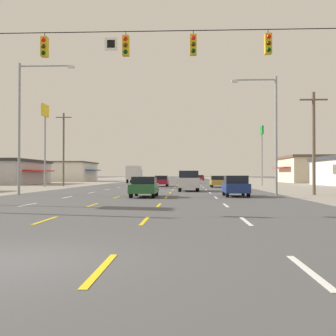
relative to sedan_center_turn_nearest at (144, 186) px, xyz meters
The scene contains 22 objects.
ground_plane 43.35m from the sedan_center_turn_nearest, 90.21° to the left, with size 572.00×572.00×0.00m, color #4C4C4F.
lot_apron_left 50.00m from the sedan_center_turn_nearest, 119.88° to the left, with size 28.00×440.00×0.01m, color gray.
lot_apron_right 49.84m from the sedan_center_turn_nearest, 60.43° to the left, with size 28.00×440.00×0.01m, color gray.
lane_markings 81.85m from the sedan_center_turn_nearest, 90.11° to the left, with size 10.64×227.60×0.01m.
signal_span_wire 11.97m from the sedan_center_turn_nearest, 90.76° to the right, with size 25.44×0.53×9.08m.
sedan_center_turn_nearest is the anchor object (origin of this frame).
hatchback_far_right_near 6.72m from the sedan_center_turn_nearest, ahead, with size 1.72×3.90×1.54m.
suv_inner_right_mid 11.31m from the sedan_center_turn_nearest, 73.36° to the left, with size 1.98×4.90×1.98m.
sedan_far_right_midfar 24.53m from the sedan_center_turn_nearest, 73.50° to the left, with size 1.80×4.50×1.46m.
sedan_center_turn_far 26.92m from the sedan_center_turn_nearest, 90.81° to the left, with size 1.80×4.50×1.46m.
hatchback_inner_right_farther 46.09m from the sedan_center_turn_nearest, 85.74° to the left, with size 1.72×3.90×1.54m.
box_truck_far_left_farthest 50.56m from the sedan_center_turn_nearest, 97.93° to the left, with size 2.40×7.20×3.23m.
sedan_far_right_distant_a 86.45m from the sedan_center_turn_nearest, 85.45° to the left, with size 1.80×4.50×1.46m.
storefront_left_row_1 47.29m from the sedan_center_turn_nearest, 124.30° to the left, with size 10.63×17.04×4.09m.
storefront_left_row_2 76.35m from the sedan_center_turn_nearest, 110.58° to the left, with size 14.75×16.79×4.66m.
storefront_right_row_2 64.12m from the sedan_center_turn_nearest, 63.07° to the left, with size 13.73×16.15×5.37m.
pole_sign_left_row_1 29.67m from the sedan_center_turn_nearest, 122.71° to the left, with size 0.24×2.47×10.81m.
pole_sign_right_row_1 35.09m from the sedan_center_turn_nearest, 66.19° to the left, with size 0.24×1.83×8.68m.
streetlight_left_row_0 11.54m from the sedan_center_turn_nearest, 164.44° to the left, with size 4.55×0.26×10.53m.
streetlight_right_row_0 11.02m from the sedan_center_turn_nearest, 15.88° to the left, with size 3.54×0.26×9.25m.
utility_pole_right_row_0 14.10m from the sedan_center_turn_nearest, 15.66° to the left, with size 2.20×0.26×8.18m.
utility_pole_left_row_1 31.54m from the sedan_center_turn_nearest, 116.92° to the left, with size 2.20×0.26×10.20m.
Camera 1 is at (3.21, -7.67, 1.62)m, focal length 45.21 mm.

